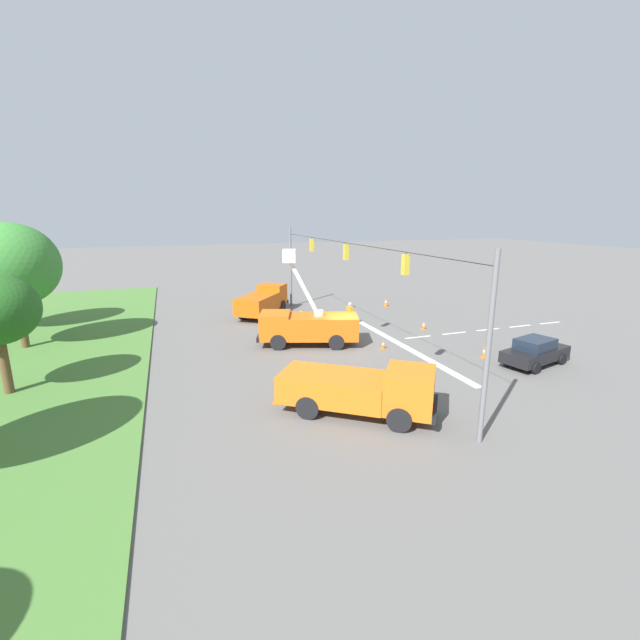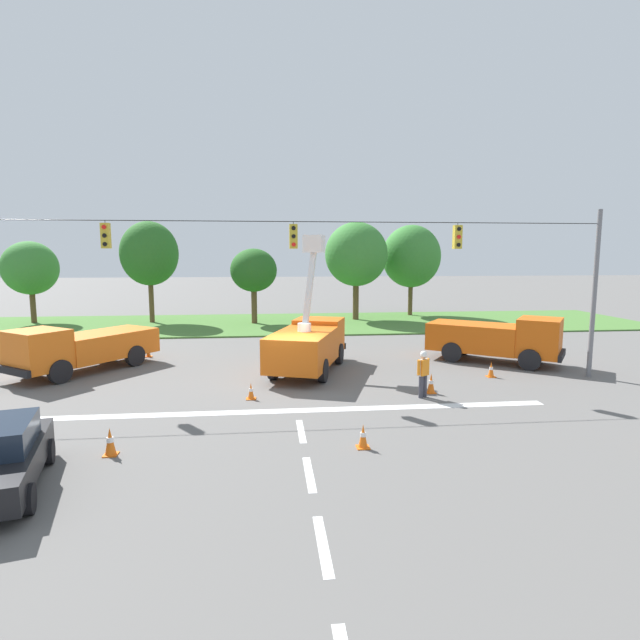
{
  "view_description": "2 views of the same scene",
  "coord_description": "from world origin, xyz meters",
  "px_view_note": "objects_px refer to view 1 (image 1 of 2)",
  "views": [
    {
      "loc": [
        -24.68,
        10.5,
        8.32
      ],
      "look_at": [
        0.05,
        1.74,
        1.82
      ],
      "focal_mm": 24.0,
      "sensor_mm": 36.0,
      "label": 1
    },
    {
      "loc": [
        -0.94,
        -20.0,
        5.31
      ],
      "look_at": [
        1.62,
        4.42,
        2.08
      ],
      "focal_mm": 28.0,
      "sensor_mm": 36.0,
      "label": 2
    }
  ],
  "objects_px": {
    "utility_truck_support_near": "(361,389)",
    "traffic_cone_foreground_left": "(301,313)",
    "utility_truck_support_far": "(263,301)",
    "traffic_cone_lane_edge_b": "(341,319)",
    "sedan_black": "(535,351)",
    "traffic_cone_mid_left": "(424,325)",
    "tree_east": "(12,265)",
    "utility_truck_bucket_lift": "(307,325)",
    "traffic_cone_foreground_right": "(484,352)",
    "traffic_cone_near_bucket": "(383,345)",
    "traffic_cone_mid_right": "(277,398)",
    "road_worker": "(350,312)",
    "traffic_cone_lane_edge_a": "(386,302)"
  },
  "relations": [
    {
      "from": "sedan_black",
      "to": "traffic_cone_foreground_left",
      "type": "distance_m",
      "value": 18.17
    },
    {
      "from": "utility_truck_support_near",
      "to": "traffic_cone_foreground_left",
      "type": "relative_size",
      "value": 10.08
    },
    {
      "from": "tree_east",
      "to": "traffic_cone_foreground_right",
      "type": "relative_size",
      "value": 10.39
    },
    {
      "from": "traffic_cone_foreground_right",
      "to": "traffic_cone_lane_edge_a",
      "type": "xyz_separation_m",
      "value": [
        14.98,
        -1.41,
        0.03
      ]
    },
    {
      "from": "utility_truck_bucket_lift",
      "to": "road_worker",
      "type": "xyz_separation_m",
      "value": [
        3.9,
        -4.7,
        -0.36
      ]
    },
    {
      "from": "traffic_cone_foreground_right",
      "to": "sedan_black",
      "type": "bearing_deg",
      "value": -135.65
    },
    {
      "from": "utility_truck_support_far",
      "to": "traffic_cone_foreground_left",
      "type": "height_order",
      "value": "utility_truck_support_far"
    },
    {
      "from": "tree_east",
      "to": "traffic_cone_lane_edge_b",
      "type": "height_order",
      "value": "tree_east"
    },
    {
      "from": "sedan_black",
      "to": "traffic_cone_foreground_right",
      "type": "relative_size",
      "value": 6.08
    },
    {
      "from": "traffic_cone_foreground_left",
      "to": "traffic_cone_foreground_right",
      "type": "xyz_separation_m",
      "value": [
        -13.88,
        -7.15,
        0.05
      ]
    },
    {
      "from": "utility_truck_support_near",
      "to": "sedan_black",
      "type": "distance_m",
      "value": 12.1
    },
    {
      "from": "utility_truck_bucket_lift",
      "to": "traffic_cone_foreground_right",
      "type": "xyz_separation_m",
      "value": [
        -6.05,
        -9.11,
        -0.99
      ]
    },
    {
      "from": "tree_east",
      "to": "utility_truck_support_near",
      "type": "xyz_separation_m",
      "value": [
        -15.49,
        -16.27,
        -4.16
      ]
    },
    {
      "from": "utility_truck_bucket_lift",
      "to": "traffic_cone_mid_left",
      "type": "distance_m",
      "value": 9.39
    },
    {
      "from": "tree_east",
      "to": "traffic_cone_foreground_right",
      "type": "xyz_separation_m",
      "value": [
        -11.27,
        -26.28,
        -4.93
      ]
    },
    {
      "from": "road_worker",
      "to": "traffic_cone_foreground_left",
      "type": "xyz_separation_m",
      "value": [
        3.93,
        2.74,
        -0.68
      ]
    },
    {
      "from": "road_worker",
      "to": "traffic_cone_foreground_left",
      "type": "relative_size",
      "value": 2.65
    },
    {
      "from": "tree_east",
      "to": "traffic_cone_near_bucket",
      "type": "distance_m",
      "value": 23.32
    },
    {
      "from": "tree_east",
      "to": "road_worker",
      "type": "distance_m",
      "value": 22.33
    },
    {
      "from": "tree_east",
      "to": "traffic_cone_foreground_left",
      "type": "relative_size",
      "value": 11.8
    },
    {
      "from": "traffic_cone_near_bucket",
      "to": "traffic_cone_lane_edge_b",
      "type": "bearing_deg",
      "value": 0.79
    },
    {
      "from": "utility_truck_support_near",
      "to": "traffic_cone_lane_edge_b",
      "type": "xyz_separation_m",
      "value": [
        14.66,
        -5.06,
        -0.76
      ]
    },
    {
      "from": "traffic_cone_foreground_left",
      "to": "traffic_cone_lane_edge_a",
      "type": "xyz_separation_m",
      "value": [
        1.1,
        -8.56,
        0.08
      ]
    },
    {
      "from": "tree_east",
      "to": "traffic_cone_foreground_left",
      "type": "height_order",
      "value": "tree_east"
    },
    {
      "from": "utility_truck_bucket_lift",
      "to": "utility_truck_support_near",
      "type": "bearing_deg",
      "value": 174.99
    },
    {
      "from": "traffic_cone_foreground_right",
      "to": "traffic_cone_lane_edge_b",
      "type": "distance_m",
      "value": 11.56
    },
    {
      "from": "traffic_cone_near_bucket",
      "to": "traffic_cone_foreground_left",
      "type": "bearing_deg",
      "value": 12.51
    },
    {
      "from": "traffic_cone_mid_left",
      "to": "traffic_cone_lane_edge_a",
      "type": "xyz_separation_m",
      "value": [
        8.19,
        -1.22,
        0.07
      ]
    },
    {
      "from": "utility_truck_bucket_lift",
      "to": "utility_truck_support_near",
      "type": "relative_size",
      "value": 1.02
    },
    {
      "from": "utility_truck_bucket_lift",
      "to": "sedan_black",
      "type": "bearing_deg",
      "value": -125.93
    },
    {
      "from": "traffic_cone_near_bucket",
      "to": "traffic_cone_lane_edge_b",
      "type": "height_order",
      "value": "traffic_cone_lane_edge_b"
    },
    {
      "from": "utility_truck_support_near",
      "to": "sedan_black",
      "type": "bearing_deg",
      "value": -78.93
    },
    {
      "from": "traffic_cone_foreground_left",
      "to": "traffic_cone_near_bucket",
      "type": "relative_size",
      "value": 1.09
    },
    {
      "from": "sedan_black",
      "to": "traffic_cone_mid_left",
      "type": "xyz_separation_m",
      "value": [
        8.69,
        1.66,
        -0.46
      ]
    },
    {
      "from": "traffic_cone_mid_left",
      "to": "traffic_cone_mid_right",
      "type": "xyz_separation_m",
      "value": [
        -8.82,
        13.35,
        -0.05
      ]
    },
    {
      "from": "tree_east",
      "to": "traffic_cone_mid_right",
      "type": "distance_m",
      "value": 19.35
    },
    {
      "from": "tree_east",
      "to": "utility_truck_support_near",
      "type": "distance_m",
      "value": 22.85
    },
    {
      "from": "utility_truck_support_far",
      "to": "traffic_cone_mid_left",
      "type": "bearing_deg",
      "value": -130.28
    },
    {
      "from": "traffic_cone_lane_edge_b",
      "to": "traffic_cone_foreground_left",
      "type": "bearing_deg",
      "value": 32.57
    },
    {
      "from": "traffic_cone_lane_edge_b",
      "to": "utility_truck_support_near",
      "type": "bearing_deg",
      "value": 160.98
    },
    {
      "from": "utility_truck_bucket_lift",
      "to": "road_worker",
      "type": "relative_size",
      "value": 3.87
    },
    {
      "from": "traffic_cone_foreground_right",
      "to": "traffic_cone_mid_left",
      "type": "height_order",
      "value": "traffic_cone_foreground_right"
    },
    {
      "from": "traffic_cone_foreground_left",
      "to": "traffic_cone_lane_edge_b",
      "type": "distance_m",
      "value": 4.08
    },
    {
      "from": "tree_east",
      "to": "road_worker",
      "type": "bearing_deg",
      "value": -93.48
    },
    {
      "from": "traffic_cone_mid_left",
      "to": "traffic_cone_lane_edge_a",
      "type": "height_order",
      "value": "traffic_cone_lane_edge_a"
    },
    {
      "from": "sedan_black",
      "to": "traffic_cone_mid_right",
      "type": "bearing_deg",
      "value": 90.48
    },
    {
      "from": "utility_truck_support_far",
      "to": "traffic_cone_lane_edge_b",
      "type": "height_order",
      "value": "utility_truck_support_far"
    },
    {
      "from": "traffic_cone_near_bucket",
      "to": "traffic_cone_foreground_right",
      "type": "bearing_deg",
      "value": -126.22
    },
    {
      "from": "traffic_cone_foreground_left",
      "to": "traffic_cone_mid_right",
      "type": "distance_m",
      "value": 17.0
    },
    {
      "from": "road_worker",
      "to": "traffic_cone_mid_left",
      "type": "height_order",
      "value": "road_worker"
    }
  ]
}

